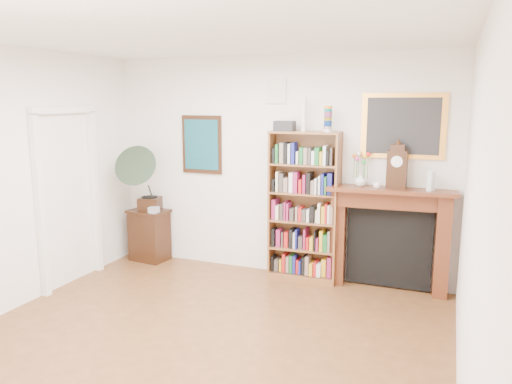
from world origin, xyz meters
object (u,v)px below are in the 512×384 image
bookshelf (304,199)px  gramophone (142,175)px  bottle_right (433,182)px  flower_vase (360,180)px  bottle_left (430,181)px  mantel_clock (397,167)px  teacup (377,186)px  cd_stack (154,210)px  fireplace (389,229)px  side_cabinet (149,235)px

bookshelf → gramophone: bookshelf is taller
bottle_right → flower_vase: bearing=180.0°
flower_vase → bottle_left: bearing=-3.5°
bookshelf → mantel_clock: bearing=-0.8°
bottle_left → bottle_right: 0.06m
bottle_left → bottle_right: bearing=59.6°
bookshelf → flower_vase: (0.68, 0.04, 0.27)m
mantel_clock → teacup: (-0.21, -0.08, -0.21)m
gramophone → teacup: gramophone is taller
mantel_clock → flower_vase: bearing=-177.5°
flower_vase → cd_stack: bearing=-176.0°
cd_stack → mantel_clock: mantel_clock is taller
mantel_clock → cd_stack: bearing=-172.7°
teacup → bottle_right: bottle_right is taller
gramophone → fireplace: bearing=-10.3°
cd_stack → teacup: bearing=2.0°
bookshelf → cd_stack: 2.10m
gramophone → cd_stack: size_ratio=7.67×
gramophone → teacup: bearing=-12.3°
mantel_clock → bottle_right: size_ratio=2.54×
fireplace → mantel_clock: 0.75m
gramophone → side_cabinet: bearing=77.7°
side_cabinet → cd_stack: (0.16, -0.11, 0.40)m
fireplace → cd_stack: fireplace is taller
bookshelf → bottle_right: bearing=-0.8°
fireplace → flower_vase: size_ratio=9.97×
teacup → cd_stack: bearing=-178.0°
gramophone → cd_stack: bearing=-12.8°
fireplace → cd_stack: (-3.11, -0.22, 0.03)m
flower_vase → bookshelf: bearing=-176.9°
flower_vase → mantel_clock: bearing=-1.5°
fireplace → gramophone: bearing=179.9°
cd_stack → mantel_clock: bearing=3.2°
mantel_clock → flower_vase: mantel_clock is taller
bookshelf → fireplace: (1.04, 0.07, -0.31)m
mantel_clock → gramophone: bearing=-172.8°
teacup → bottle_right: bearing=8.4°
side_cabinet → bottle_left: size_ratio=3.02×
side_cabinet → teacup: teacup is taller
flower_vase → fireplace: bearing=4.9°
flower_vase → teacup: 0.23m
bookshelf → bottle_left: size_ratio=8.98×
cd_stack → teacup: teacup is taller
cd_stack → bookshelf: bearing=4.2°
fireplace → flower_vase: (-0.36, -0.03, 0.58)m
bottle_left → cd_stack: bearing=-177.7°
gramophone → bottle_right: bearing=-11.2°
side_cabinet → flower_vase: bearing=7.3°
cd_stack → flower_vase: size_ratio=0.80×
bookshelf → mantel_clock: size_ratio=4.24×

